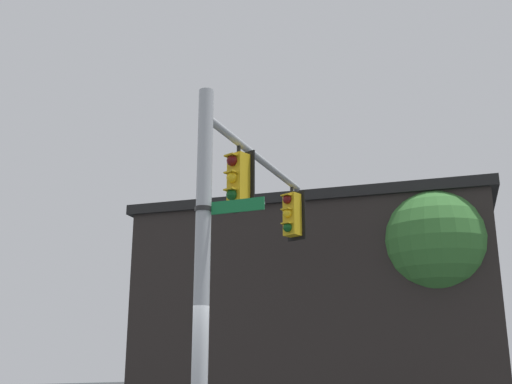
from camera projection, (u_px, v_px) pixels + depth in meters
name	position (u px, v px, depth m)	size (l,w,h in m)	color
signal_pole	(202.00, 264.00, 10.26)	(0.27, 0.27, 6.38)	#ADB2B7
mast_arm	(259.00, 159.00, 13.24)	(0.15, 0.15, 5.07)	#ADB2B7
traffic_light_nearest_pole	(238.00, 179.00, 12.04)	(0.54, 0.49, 1.31)	black
traffic_light_mid_inner	(292.00, 214.00, 14.88)	(0.54, 0.49, 1.31)	black
street_name_sign	(219.00, 208.00, 10.40)	(1.23, 0.54, 0.22)	#147238
storefront_building	(319.00, 311.00, 18.72)	(11.92, 9.52, 6.27)	#282321
tree_by_storefront	(436.00, 245.00, 16.32)	(2.93, 2.93, 6.16)	#4C3823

